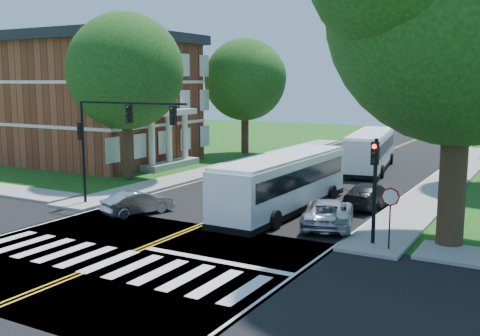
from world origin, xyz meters
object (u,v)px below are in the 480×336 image
Objects in this scene: bus_lead at (283,182)px; bus_follow at (370,150)px; suv at (328,213)px; hatchback at (138,203)px; dark_sedan at (370,195)px; signal_ne at (375,177)px; signal_nw at (114,129)px.

bus_lead is 0.99× the size of bus_follow.
bus_lead reaches higher than suv.
bus_follow is 3.17× the size of hatchback.
suv reaches higher than dark_sedan.
suv is 5.14m from dark_sedan.
dark_sedan is at bearing 97.06° from bus_follow.
signal_ne is 21.18m from bus_follow.
signal_ne is at bearing 125.27° from suv.
bus_lead is 16.31m from bus_follow.
signal_ne is 7.26m from bus_lead.
bus_follow is at bearing -70.54° from dark_sedan.
signal_ne is 7.97m from dark_sedan.
signal_ne is 0.90× the size of suv.
dark_sedan is (11.74, 7.28, -3.70)m from signal_nw.
signal_nw is at bearing 59.20° from bus_follow.
signal_nw reaches higher than bus_lead.
suv is at bearing 10.88° from signal_nw.
signal_ne reaches higher than hatchback.
signal_ne is 1.19× the size of hatchback.
signal_ne is 12.52m from hatchback.
signal_nw is 0.61× the size of bus_follow.
bus_lead reaches higher than bus_follow.
bus_lead is 5.04m from dark_sedan.
suv is (-2.78, 2.16, -2.28)m from signal_ne.
suv is at bearing 151.53° from bus_lead.
hatchback is at bearing 40.24° from dark_sedan.
hatchback is 9.83m from suv.
signal_nw is at bearing -179.95° from signal_ne.
bus_follow is at bearing -96.38° from suv.
bus_lead is 2.55× the size of dark_sedan.
suv is (9.51, 2.48, 0.07)m from hatchback.
suv is (11.27, 2.17, -3.69)m from signal_nw.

